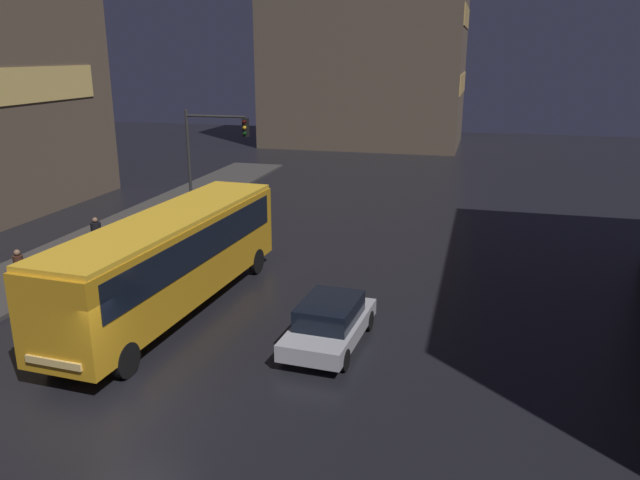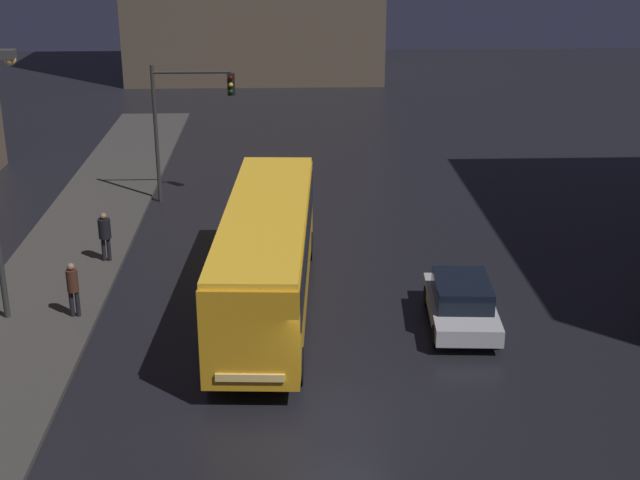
% 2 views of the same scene
% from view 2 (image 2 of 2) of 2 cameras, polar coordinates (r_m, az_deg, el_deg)
% --- Properties ---
extents(ground_plane, '(120.00, 120.00, 0.00)m').
position_cam_2_polar(ground_plane, '(22.24, 1.28, -11.27)').
color(ground_plane, black).
extents(sidewalk_left, '(4.00, 48.00, 0.15)m').
position_cam_2_polar(sidewalk_left, '(32.08, -16.10, -1.60)').
color(sidewalk_left, '#3D3A38').
rests_on(sidewalk_left, ground).
extents(bus_near, '(3.12, 11.78, 3.38)m').
position_cam_2_polar(bus_near, '(26.84, -3.42, -0.56)').
color(bus_near, orange).
rests_on(bus_near, ground).
extents(car_taxi, '(2.15, 4.32, 1.44)m').
position_cam_2_polar(car_taxi, '(26.78, 9.03, -3.95)').
color(car_taxi, '#B7B7BC').
rests_on(car_taxi, ground).
extents(pedestrian_near, '(0.50, 0.50, 1.75)m').
position_cam_2_polar(pedestrian_near, '(31.61, -13.61, 0.51)').
color(pedestrian_near, black).
rests_on(pedestrian_near, sidewalk_left).
extents(pedestrian_mid, '(0.49, 0.49, 1.71)m').
position_cam_2_polar(pedestrian_mid, '(27.56, -15.54, -2.82)').
color(pedestrian_mid, black).
rests_on(pedestrian_mid, sidewalk_left).
extents(traffic_light_main, '(3.39, 0.35, 5.77)m').
position_cam_2_polar(traffic_light_main, '(37.25, -8.69, 8.23)').
color(traffic_light_main, '#2D2D2D').
rests_on(traffic_light_main, ground).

